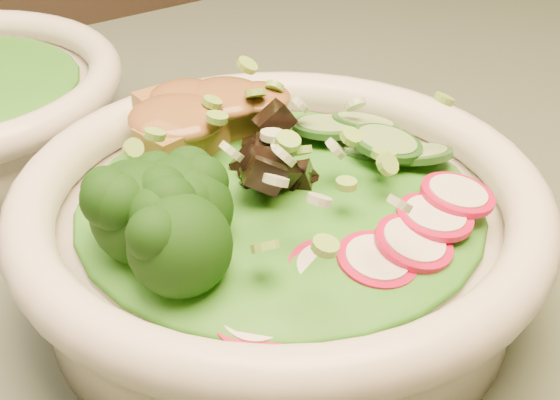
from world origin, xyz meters
TOP-DOWN VIEW (x-y plane):
  - salad_bowl at (0.03, -0.04)m, footprint 0.28×0.28m
  - lettuce_bed at (0.03, -0.04)m, footprint 0.21×0.21m
  - broccoli_florets at (-0.03, -0.06)m, footprint 0.09×0.08m
  - radish_slices at (0.04, -0.11)m, footprint 0.12×0.05m
  - cucumber_slices at (0.10, -0.04)m, footprint 0.08×0.08m
  - mushroom_heap at (0.03, -0.03)m, footprint 0.08×0.08m
  - tofu_cubes at (0.02, 0.02)m, footprint 0.10×0.07m
  - peanut_sauce at (0.02, 0.02)m, footprint 0.07×0.06m
  - scallion_garnish at (0.03, -0.04)m, footprint 0.20×0.20m

SIDE VIEW (x-z plane):
  - salad_bowl at x=0.03m, z-range 0.75..0.83m
  - lettuce_bed at x=0.03m, z-range 0.80..0.82m
  - radish_slices at x=0.04m, z-range 0.81..0.83m
  - cucumber_slices at x=0.10m, z-range 0.81..0.84m
  - tofu_cubes at x=0.02m, z-range 0.81..0.84m
  - mushroom_heap at x=0.03m, z-range 0.81..0.85m
  - broccoli_florets at x=-0.03m, z-range 0.81..0.85m
  - scallion_garnish at x=0.03m, z-range 0.82..0.85m
  - peanut_sauce at x=0.02m, z-range 0.83..0.85m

